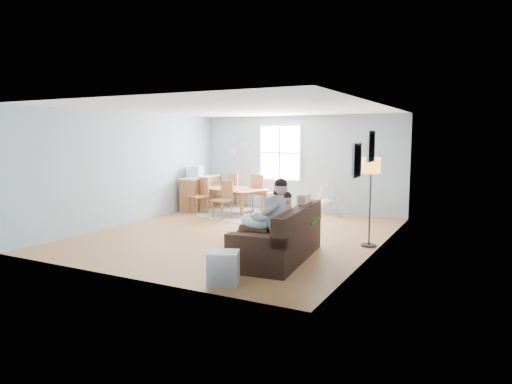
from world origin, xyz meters
The scene contains 22 objects.
room centered at (0.00, 0.00, 2.42)m, with size 8.40×9.40×3.90m.
window centered at (-0.60, 3.46, 1.65)m, with size 1.32×0.08×1.62m.
pictures centered at (2.97, -1.05, 1.85)m, with size 0.05×1.34×0.74m.
wall_plates centered at (-2.00, 3.47, 1.83)m, with size 0.67×0.02×0.66m.
sofa centered at (1.68, -1.46, 0.32)m, with size 1.20×2.36×0.92m.
green_throw centered at (1.51, -0.72, 0.58)m, with size 1.03×0.84×0.04m, color #125113.
beige_pillow centered at (1.85, -0.84, 0.82)m, with size 0.15×0.53×0.53m, color #C3B195.
father centered at (1.57, -1.80, 0.77)m, with size 1.05×0.61×1.44m.
nursing_pillow centered at (1.40, -1.81, 0.71)m, with size 0.57×0.57×0.16m, color #CBEAFF.
infant centered at (1.38, -1.78, 0.82)m, with size 0.29×0.43×0.16m.
toddler centered at (1.57, -1.26, 0.78)m, with size 0.59×0.29×0.94m.
floor_lamp centered at (2.80, 0.18, 1.43)m, with size 0.35×0.35×1.73m.
storage_cube centered at (1.49, -3.08, 0.24)m, with size 0.55×0.52×0.48m.
rug centered at (-1.60, 2.35, 0.01)m, with size 2.74×2.08×0.01m, color gray.
dining_table centered at (-1.60, 2.35, 0.34)m, with size 1.95×1.09×0.68m, color brown.
chair_sw centered at (-2.26, 1.84, 0.58)m, with size 0.58×0.58×1.00m.
chair_se centered at (-1.33, 1.56, 0.56)m, with size 0.52×0.52×0.97m.
chair_nw centered at (-1.89, 3.14, 0.60)m, with size 0.60×0.60×1.04m.
chair_ne centered at (-0.94, 2.85, 0.62)m, with size 0.59×0.59×1.07m.
counter centered at (-2.70, 2.50, 0.49)m, with size 0.69×1.76×0.96m.
monitor centered at (-2.65, 2.18, 1.12)m, with size 0.37×0.35×0.31m.
baby_swing centered at (0.95, 3.10, 0.37)m, with size 1.08×1.09×0.83m.
Camera 1 is at (4.86, -8.51, 2.12)m, focal length 32.00 mm.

